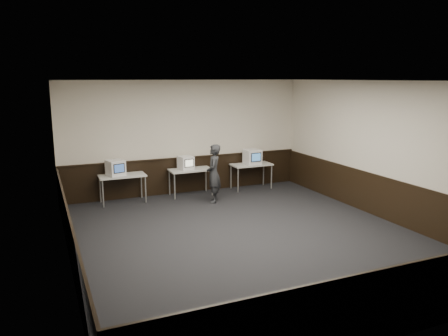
{
  "coord_description": "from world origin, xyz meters",
  "views": [
    {
      "loc": [
        -3.84,
        -7.74,
        3.26
      ],
      "look_at": [
        0.16,
        1.6,
        1.15
      ],
      "focal_mm": 35.0,
      "sensor_mm": 36.0,
      "label": 1
    }
  ],
  "objects_px": {
    "desk_left": "(122,178)",
    "emac_left": "(116,168)",
    "emac_center": "(186,163)",
    "desk_center": "(191,172)",
    "desk_right": "(251,166)",
    "person": "(214,174)",
    "emac_right": "(252,157)"
  },
  "relations": [
    {
      "from": "emac_left",
      "to": "emac_right",
      "type": "relative_size",
      "value": 1.08
    },
    {
      "from": "desk_right",
      "to": "desk_left",
      "type": "bearing_deg",
      "value": 180.0
    },
    {
      "from": "desk_left",
      "to": "emac_right",
      "type": "xyz_separation_m",
      "value": [
        3.82,
        -0.03,
        0.29
      ]
    },
    {
      "from": "desk_center",
      "to": "desk_right",
      "type": "bearing_deg",
      "value": 0.0
    },
    {
      "from": "desk_center",
      "to": "emac_left",
      "type": "xyz_separation_m",
      "value": [
        -2.06,
        -0.0,
        0.28
      ]
    },
    {
      "from": "desk_left",
      "to": "emac_left",
      "type": "xyz_separation_m",
      "value": [
        -0.16,
        -0.0,
        0.28
      ]
    },
    {
      "from": "desk_left",
      "to": "emac_center",
      "type": "distance_m",
      "value": 1.79
    },
    {
      "from": "desk_right",
      "to": "person",
      "type": "distance_m",
      "value": 1.81
    },
    {
      "from": "desk_center",
      "to": "emac_center",
      "type": "relative_size",
      "value": 2.69
    },
    {
      "from": "desk_left",
      "to": "person",
      "type": "xyz_separation_m",
      "value": [
        2.23,
        -0.9,
        0.1
      ]
    },
    {
      "from": "desk_left",
      "to": "desk_right",
      "type": "distance_m",
      "value": 3.8
    },
    {
      "from": "desk_left",
      "to": "desk_right",
      "type": "height_order",
      "value": "same"
    },
    {
      "from": "emac_center",
      "to": "desk_center",
      "type": "bearing_deg",
      "value": -28.52
    },
    {
      "from": "person",
      "to": "desk_right",
      "type": "bearing_deg",
      "value": 144.32
    },
    {
      "from": "desk_right",
      "to": "emac_center",
      "type": "bearing_deg",
      "value": 178.82
    },
    {
      "from": "emac_left",
      "to": "emac_right",
      "type": "bearing_deg",
      "value": -16.23
    },
    {
      "from": "emac_left",
      "to": "person",
      "type": "height_order",
      "value": "person"
    },
    {
      "from": "desk_left",
      "to": "desk_right",
      "type": "bearing_deg",
      "value": 0.0
    },
    {
      "from": "person",
      "to": "desk_center",
      "type": "bearing_deg",
      "value": -135.21
    },
    {
      "from": "emac_left",
      "to": "emac_center",
      "type": "xyz_separation_m",
      "value": [
        1.94,
        0.04,
        -0.02
      ]
    },
    {
      "from": "desk_left",
      "to": "emac_left",
      "type": "distance_m",
      "value": 0.32
    },
    {
      "from": "desk_left",
      "to": "person",
      "type": "distance_m",
      "value": 2.41
    },
    {
      "from": "person",
      "to": "emac_left",
      "type": "bearing_deg",
      "value": -86.12
    },
    {
      "from": "desk_left",
      "to": "person",
      "type": "height_order",
      "value": "person"
    },
    {
      "from": "desk_right",
      "to": "emac_right",
      "type": "xyz_separation_m",
      "value": [
        0.02,
        -0.03,
        0.29
      ]
    },
    {
      "from": "desk_right",
      "to": "emac_left",
      "type": "bearing_deg",
      "value": -179.97
    },
    {
      "from": "desk_left",
      "to": "desk_center",
      "type": "bearing_deg",
      "value": 0.0
    },
    {
      "from": "emac_left",
      "to": "desk_right",
      "type": "bearing_deg",
      "value": -15.84
    },
    {
      "from": "desk_right",
      "to": "emac_center",
      "type": "relative_size",
      "value": 2.69
    },
    {
      "from": "emac_right",
      "to": "desk_left",
      "type": "bearing_deg",
      "value": 178.18
    },
    {
      "from": "emac_right",
      "to": "emac_center",
      "type": "bearing_deg",
      "value": 176.65
    },
    {
      "from": "desk_left",
      "to": "emac_center",
      "type": "xyz_separation_m",
      "value": [
        1.77,
        0.04,
        0.26
      ]
    }
  ]
}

